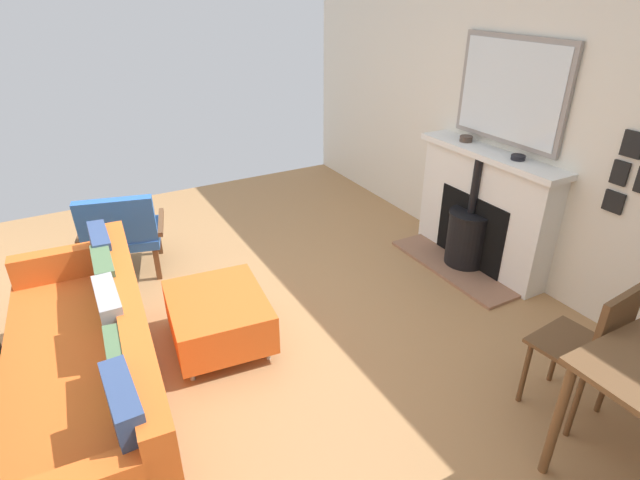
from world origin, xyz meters
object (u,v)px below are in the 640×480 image
object	(u,v)px
ottoman	(218,316)
fireplace	(479,216)
armchair_accent	(122,231)
mantel_bowl_near	(466,138)
mantel_bowl_far	(518,157)
dining_chair_near_fireplace	(592,343)
sofa	(92,368)

from	to	relation	value
ottoman	fireplace	bearing A→B (deg)	179.77
fireplace	armchair_accent	size ratio (longest dim) A/B	1.82
fireplace	mantel_bowl_near	size ratio (longest dim) A/B	12.61
mantel_bowl_far	dining_chair_near_fireplace	bearing A→B (deg)	58.66
sofa	fireplace	bearing A→B (deg)	-174.58
mantel_bowl_near	mantel_bowl_far	distance (m)	0.58
sofa	armchair_accent	bearing A→B (deg)	-105.42
mantel_bowl_near	ottoman	xyz separation A→B (m)	(2.45, 0.30, -0.85)
ottoman	mantel_bowl_far	bearing A→B (deg)	173.56
ottoman	armchair_accent	xyz separation A→B (m)	(0.40, -1.29, 0.20)
mantel_bowl_far	dining_chair_near_fireplace	world-z (taller)	mantel_bowl_far
sofa	dining_chair_near_fireplace	distance (m)	2.80
sofa	mantel_bowl_far	bearing A→B (deg)	-179.28
sofa	dining_chair_near_fireplace	size ratio (longest dim) A/B	2.36
fireplace	mantel_bowl_far	size ratio (longest dim) A/B	12.68
armchair_accent	mantel_bowl_near	bearing A→B (deg)	160.84
mantel_bowl_near	dining_chair_near_fireplace	size ratio (longest dim) A/B	0.13
fireplace	ottoman	size ratio (longest dim) A/B	1.73
mantel_bowl_far	sofa	world-z (taller)	mantel_bowl_far
sofa	armchair_accent	xyz separation A→B (m)	(-0.44, -1.61, 0.06)
armchair_accent	dining_chair_near_fireplace	world-z (taller)	dining_chair_near_fireplace
fireplace	mantel_bowl_far	distance (m)	0.66
ottoman	mantel_bowl_near	bearing A→B (deg)	-172.95
ottoman	armchair_accent	distance (m)	1.37
armchair_accent	dining_chair_near_fireplace	size ratio (longest dim) A/B	0.87
fireplace	ottoman	world-z (taller)	fireplace
fireplace	mantel_bowl_far	world-z (taller)	mantel_bowl_far
fireplace	dining_chair_near_fireplace	distance (m)	1.84
mantel_bowl_near	armchair_accent	distance (m)	3.08
armchair_accent	dining_chair_near_fireplace	distance (m)	3.57
ottoman	armchair_accent	world-z (taller)	armchair_accent
sofa	armchair_accent	size ratio (longest dim) A/B	2.70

